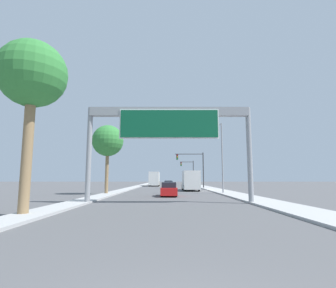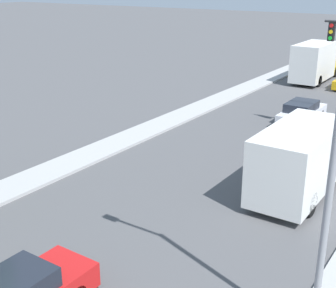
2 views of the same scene
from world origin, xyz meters
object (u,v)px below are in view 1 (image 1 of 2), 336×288
street_lamp_right (218,152)px  palm_tree_background (107,141)px  traffic_light_mid_block (188,169)px  sign_gantry (168,125)px  car_near_left (168,184)px  truck_box_primary (190,181)px  truck_box_secondary (154,179)px  car_near_right (168,185)px  traffic_light_near_intersection (194,164)px  car_far_right (168,190)px  palm_tree_foreground (31,76)px

street_lamp_right → palm_tree_background: bearing=-176.5°
traffic_light_mid_block → palm_tree_background: 40.69m
sign_gantry → car_near_left: size_ratio=3.08×
truck_box_primary → truck_box_secondary: truck_box_secondary is taller
car_near_right → traffic_light_near_intersection: (5.04, -1.41, 4.06)m
truck_box_secondary → street_lamp_right: bearing=-72.9°
street_lamp_right → sign_gantry: bearing=-117.2°
car_near_right → truck_box_secondary: 14.08m
truck_box_secondary → traffic_light_mid_block: traffic_light_mid_block is taller
truck_box_primary → car_far_right: bearing=-105.2°
car_near_right → truck_box_primary: 10.65m
sign_gantry → palm_tree_foreground: palm_tree_foreground is taller
traffic_light_mid_block → palm_tree_foreground: size_ratio=0.69×
truck_box_primary → traffic_light_mid_block: 28.82m
truck_box_primary → car_near_right: bearing=109.3°
traffic_light_mid_block → car_far_right: bearing=-97.8°
car_near_left → traffic_light_near_intersection: (5.04, -13.59, 4.06)m
traffic_light_mid_block → sign_gantry: bearing=-96.4°
traffic_light_mid_block → palm_tree_background: (-13.33, -38.38, 2.19)m
car_near_left → truck_box_secondary: truck_box_secondary is taller
palm_tree_foreground → palm_tree_background: size_ratio=1.12×
traffic_light_mid_block → palm_tree_background: size_ratio=0.77×
sign_gantry → traffic_light_mid_block: (5.66, 50.11, -1.86)m
car_near_left → truck_box_secondary: size_ratio=0.55×
palm_tree_background → street_lamp_right: (14.16, 0.86, -1.22)m
car_far_right → traffic_light_mid_block: (5.66, 41.51, 3.68)m
car_far_right → car_near_right: bearing=90.0°
sign_gantry → car_far_right: size_ratio=2.79×
car_near_right → truck_box_secondary: (-3.50, 13.59, 1.10)m
street_lamp_right → car_far_right: bearing=-148.4°
traffic_light_mid_block → palm_tree_foreground: 58.55m
car_near_right → car_far_right: car_far_right is taller
car_near_right → car_far_right: (0.00, -22.93, 0.04)m
traffic_light_near_intersection → traffic_light_mid_block: (0.62, 20.00, -0.34)m
sign_gantry → truck_box_secondary: size_ratio=1.69×
car_far_right → palm_tree_foreground: size_ratio=0.50×
car_near_right → palm_tree_background: bearing=-111.2°
traffic_light_near_intersection → street_lamp_right: size_ratio=0.77×
car_far_right → palm_tree_foreground: bearing=-116.5°
car_near_right → truck_box_primary: size_ratio=0.58×
truck_box_primary → palm_tree_background: bearing=-138.8°
street_lamp_right → traffic_light_near_intersection: bearing=94.7°
sign_gantry → car_near_left: 44.06m
sign_gantry → car_near_right: size_ratio=2.81×
truck_box_primary → street_lamp_right: size_ratio=0.90×
traffic_light_near_intersection → street_lamp_right: 17.59m
sign_gantry → truck_box_primary: bearing=80.8°
car_far_right → traffic_light_mid_block: 42.06m
traffic_light_mid_block → palm_tree_foreground: bearing=-103.2°
truck_box_secondary → palm_tree_foreground: palm_tree_foreground is taller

